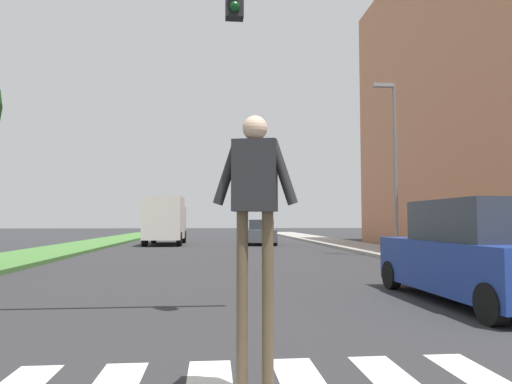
{
  "coord_description": "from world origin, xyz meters",
  "views": [
    {
      "loc": [
        0.03,
        2.47,
        1.57
      ],
      "look_at": [
        1.42,
        17.46,
        2.52
      ],
      "focal_mm": 31.99,
      "sensor_mm": 36.0,
      "label": 1
    }
  ],
  "objects_px": {
    "suv_crossing": "(475,254)",
    "truck_box_delivery": "(166,220)",
    "street_lamp_right": "(393,152)",
    "sedan_midblock": "(261,233)",
    "pedestrian_performer": "(255,210)"
  },
  "relations": [
    {
      "from": "pedestrian_performer",
      "to": "truck_box_delivery",
      "type": "bearing_deg",
      "value": 97.52
    },
    {
      "from": "street_lamp_right",
      "to": "truck_box_delivery",
      "type": "bearing_deg",
      "value": 133.96
    },
    {
      "from": "sedan_midblock",
      "to": "pedestrian_performer",
      "type": "bearing_deg",
      "value": -96.05
    },
    {
      "from": "street_lamp_right",
      "to": "sedan_midblock",
      "type": "distance_m",
      "value": 12.51
    },
    {
      "from": "truck_box_delivery",
      "to": "street_lamp_right",
      "type": "bearing_deg",
      "value": -46.04
    },
    {
      "from": "street_lamp_right",
      "to": "suv_crossing",
      "type": "distance_m",
      "value": 11.75
    },
    {
      "from": "pedestrian_performer",
      "to": "truck_box_delivery",
      "type": "distance_m",
      "value": 26.86
    },
    {
      "from": "suv_crossing",
      "to": "truck_box_delivery",
      "type": "distance_m",
      "value": 23.65
    },
    {
      "from": "sedan_midblock",
      "to": "truck_box_delivery",
      "type": "xyz_separation_m",
      "value": [
        -6.29,
        0.44,
        0.87
      ]
    },
    {
      "from": "street_lamp_right",
      "to": "truck_box_delivery",
      "type": "distance_m",
      "value": 16.09
    },
    {
      "from": "pedestrian_performer",
      "to": "sedan_midblock",
      "type": "xyz_separation_m",
      "value": [
        2.77,
        26.19,
        -0.9
      ]
    },
    {
      "from": "street_lamp_right",
      "to": "suv_crossing",
      "type": "bearing_deg",
      "value": -104.63
    },
    {
      "from": "pedestrian_performer",
      "to": "suv_crossing",
      "type": "bearing_deg",
      "value": 43.72
    },
    {
      "from": "pedestrian_performer",
      "to": "street_lamp_right",
      "type": "bearing_deg",
      "value": 63.91
    },
    {
      "from": "suv_crossing",
      "to": "truck_box_delivery",
      "type": "bearing_deg",
      "value": 110.19
    }
  ]
}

